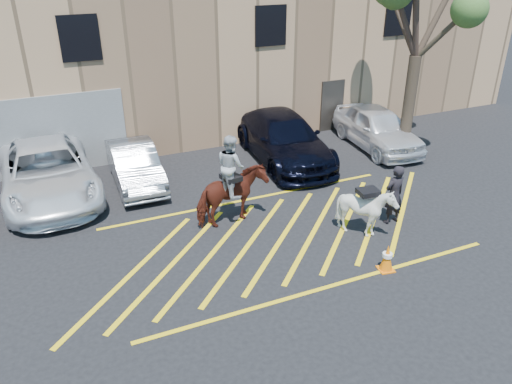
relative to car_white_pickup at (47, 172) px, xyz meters
name	(u,v)px	position (x,y,z in m)	size (l,w,h in m)	color
ground	(278,232)	(5.77, -5.11, -0.84)	(90.00, 90.00, 0.00)	black
car_white_pickup	(47,172)	(0.00, 0.00, 0.00)	(2.79, 6.06, 1.68)	white
car_silver_sedan	(135,165)	(2.74, -0.21, -0.16)	(1.44, 4.14, 1.36)	gray
car_blue_suv	(284,138)	(8.33, -0.32, 0.01)	(2.38, 5.85, 1.70)	black
car_white_suv	(377,128)	(12.33, -0.69, -0.03)	(1.92, 4.78, 1.63)	white
handler	(394,195)	(9.06, -5.95, 0.06)	(0.66, 0.43, 1.81)	black
warehouse	(162,37)	(5.75, 6.89, 2.81)	(32.42, 10.20, 7.30)	tan
hatching_zone	(283,236)	(5.77, -5.41, -0.84)	(12.60, 5.12, 0.01)	yellow
mounted_bay	(231,189)	(4.75, -4.09, 0.26)	(2.20, 1.31, 2.72)	#5B2215
saddled_white	(366,211)	(7.92, -6.21, -0.08)	(1.34, 1.47, 1.50)	silver
traffic_cone	(387,258)	(7.43, -7.88, -0.48)	(0.43, 0.43, 0.73)	orange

